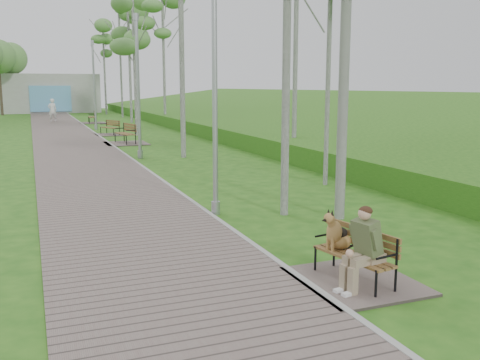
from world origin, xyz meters
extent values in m
plane|color=#245916|center=(0.00, 0.00, 0.00)|extent=(120.00, 120.00, 0.00)
cube|color=#73645D|center=(-1.75, 21.50, 0.02)|extent=(3.50, 67.00, 0.04)
cube|color=#999993|center=(0.00, 21.50, 0.03)|extent=(0.10, 67.00, 0.05)
cube|color=#4D8B25|center=(12.00, 20.00, 0.00)|extent=(14.00, 70.00, 1.60)
cube|color=#9E9E99|center=(-1.50, 51.00, 2.00)|extent=(10.00, 5.00, 4.00)
cube|color=#5998C6|center=(-1.50, 48.40, 1.50)|extent=(4.00, 0.20, 2.60)
cube|color=#73645D|center=(0.69, -3.44, 0.02)|extent=(1.59, 1.76, 0.04)
cube|color=brown|center=(0.64, -3.44, 0.40)|extent=(0.63, 1.37, 0.04)
cube|color=brown|center=(0.84, -3.40, 0.63)|extent=(0.28, 1.31, 0.29)
cube|color=#73645D|center=(0.75, 16.51, 0.02)|extent=(1.99, 2.21, 0.04)
cube|color=brown|center=(0.70, 16.51, 0.50)|extent=(0.81, 1.72, 0.04)
cube|color=brown|center=(0.96, 16.56, 0.79)|extent=(0.36, 1.63, 0.36)
cube|color=#73645D|center=(0.73, 21.64, 0.02)|extent=(1.69, 1.88, 0.04)
cube|color=brown|center=(0.68, 21.64, 0.42)|extent=(0.97, 1.46, 0.04)
cube|color=brown|center=(0.88, 21.73, 0.68)|extent=(0.62, 1.30, 0.31)
cube|color=#73645D|center=(0.84, 32.17, 0.02)|extent=(1.87, 2.08, 0.04)
cube|color=brown|center=(0.79, 32.17, 0.47)|extent=(0.55, 1.58, 0.04)
cube|color=brown|center=(1.04, 32.16, 0.75)|extent=(0.13, 1.56, 0.34)
cylinder|color=#9A9DA2|center=(0.15, 1.21, 0.14)|extent=(0.19, 0.19, 0.29)
cylinder|color=#9A9DA2|center=(0.15, 1.21, 2.40)|extent=(0.12, 0.12, 4.80)
cylinder|color=#9A9DA2|center=(0.37, 10.97, 0.16)|extent=(0.21, 0.21, 0.32)
cylinder|color=#9A9DA2|center=(0.37, 10.97, 2.63)|extent=(0.13, 0.13, 5.26)
cylinder|color=#9A9DA2|center=(0.37, 10.97, 5.31)|extent=(0.19, 0.19, 0.26)
cylinder|color=#9A9DA2|center=(0.39, 25.81, 0.16)|extent=(0.22, 0.22, 0.32)
cylinder|color=#9A9DA2|center=(0.39, 25.81, 2.71)|extent=(0.13, 0.13, 5.41)
cylinder|color=#9A9DA2|center=(0.39, 25.81, 5.47)|extent=(0.19, 0.19, 0.27)
imported|color=silver|center=(-1.89, 34.86, 0.90)|extent=(0.71, 0.52, 1.80)
imported|color=gray|center=(-2.75, 48.93, 0.97)|extent=(1.10, 0.95, 1.95)
cylinder|color=silver|center=(4.21, 3.45, 3.53)|extent=(0.17, 0.17, 7.07)
cylinder|color=silver|center=(2.48, -0.11, 4.32)|extent=(0.20, 0.20, 8.64)
cylinder|color=silver|center=(5.80, 8.53, 4.53)|extent=(0.19, 0.19, 9.05)
cylinder|color=silver|center=(2.02, 10.65, 5.71)|extent=(0.21, 0.21, 11.41)
cylinder|color=silver|center=(2.07, 20.77, 3.72)|extent=(0.18, 0.18, 7.45)
ellipsoid|color=#5D9246|center=(2.07, 20.77, 6.11)|extent=(2.64, 2.64, 3.28)
cylinder|color=silver|center=(5.38, 27.69, 4.67)|extent=(0.19, 0.19, 9.35)
ellipsoid|color=#5D9246|center=(5.38, 27.69, 7.66)|extent=(2.70, 2.70, 4.11)
cylinder|color=silver|center=(3.71, 31.70, 4.96)|extent=(0.19, 0.19, 9.91)
ellipsoid|color=#5D9246|center=(3.71, 31.70, 8.13)|extent=(2.74, 2.74, 4.36)
cylinder|color=silver|center=(4.15, 38.79, 4.72)|extent=(0.17, 0.17, 9.45)
ellipsoid|color=#5D9246|center=(4.15, 38.79, 7.75)|extent=(2.45, 2.45, 4.16)
cylinder|color=silver|center=(3.52, 44.80, 4.46)|extent=(0.20, 0.20, 8.92)
ellipsoid|color=#5D9246|center=(3.52, 44.80, 7.31)|extent=(2.85, 2.85, 3.92)
camera|label=1|loc=(-3.51, -9.64, 2.78)|focal=40.00mm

